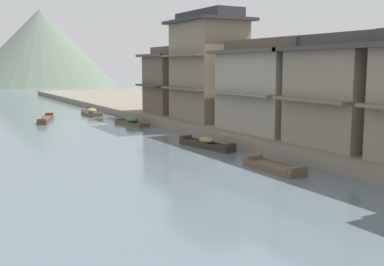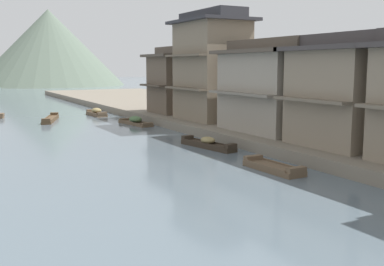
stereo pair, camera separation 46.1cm
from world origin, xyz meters
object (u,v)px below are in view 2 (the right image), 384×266
(house_waterfront_tall, at_px, (356,91))
(house_waterfront_end, at_px, (182,80))
(house_waterfront_narrow, at_px, (276,87))
(boat_midriver_drifting, at_px, (208,144))
(boat_upstream_distant, at_px, (96,113))
(boat_moored_second, at_px, (273,167))
(house_waterfront_far, at_px, (211,67))
(boat_midriver_upstream, at_px, (135,122))
(boat_moored_far, at_px, (50,119))

(house_waterfront_tall, distance_m, house_waterfront_end, 20.96)
(house_waterfront_tall, distance_m, house_waterfront_narrow, 6.61)
(boat_midriver_drifting, xyz_separation_m, boat_upstream_distant, (-0.66, 21.71, 0.06))
(house_waterfront_tall, bearing_deg, house_waterfront_end, 90.73)
(boat_moored_second, bearing_deg, house_waterfront_far, 70.54)
(boat_moored_second, height_order, boat_upstream_distant, boat_upstream_distant)
(boat_midriver_upstream, relative_size, house_waterfront_narrow, 0.59)
(boat_moored_far, height_order, house_waterfront_tall, house_waterfront_tall)
(boat_moored_far, bearing_deg, boat_midriver_upstream, -45.51)
(boat_moored_far, bearing_deg, boat_upstream_distant, 26.96)
(boat_midriver_upstream, bearing_deg, boat_moored_far, 134.49)
(boat_upstream_distant, bearing_deg, house_waterfront_far, -66.81)
(boat_midriver_drifting, height_order, boat_midriver_upstream, boat_midriver_upstream)
(boat_midriver_upstream, height_order, house_waterfront_tall, house_waterfront_tall)
(boat_upstream_distant, distance_m, house_waterfront_tall, 28.75)
(boat_midriver_upstream, xyz_separation_m, house_waterfront_far, (4.83, -4.67, 4.70))
(boat_midriver_drifting, relative_size, house_waterfront_narrow, 0.60)
(boat_midriver_upstream, xyz_separation_m, house_waterfront_tall, (5.75, -19.09, 3.40))
(house_waterfront_narrow, bearing_deg, boat_upstream_distant, 106.39)
(boat_moored_far, distance_m, house_waterfront_narrow, 22.04)
(house_waterfront_narrow, bearing_deg, boat_moored_far, 121.36)
(house_waterfront_far, xyz_separation_m, house_waterfront_end, (0.65, 6.55, -1.29))
(boat_moored_far, distance_m, house_waterfront_end, 12.71)
(house_waterfront_far, bearing_deg, boat_moored_far, 135.15)
(boat_moored_second, relative_size, boat_midriver_upstream, 0.80)
(boat_moored_far, bearing_deg, boat_moored_second, -78.40)
(boat_upstream_distant, distance_m, house_waterfront_narrow, 22.32)
(boat_midriver_drifting, bearing_deg, boat_moored_second, -93.08)
(house_waterfront_end, bearing_deg, boat_moored_far, 159.81)
(boat_midriver_drifting, height_order, house_waterfront_far, house_waterfront_far)
(boat_upstream_distant, height_order, house_waterfront_narrow, house_waterfront_narrow)
(house_waterfront_far, bearing_deg, boat_moored_second, -109.46)
(boat_midriver_drifting, distance_m, boat_upstream_distant, 21.72)
(boat_moored_far, xyz_separation_m, boat_upstream_distant, (5.10, 2.59, 0.13))
(house_waterfront_far, bearing_deg, boat_midriver_upstream, 135.98)
(boat_moored_far, xyz_separation_m, house_waterfront_far, (10.82, -10.76, 4.79))
(boat_moored_far, bearing_deg, house_waterfront_end, -20.19)
(boat_midriver_drifting, height_order, boat_upstream_distant, boat_upstream_distant)
(boat_moored_second, bearing_deg, boat_moored_far, 101.60)
(boat_upstream_distant, relative_size, house_waterfront_tall, 0.53)
(boat_moored_second, height_order, boat_moored_far, boat_moored_far)
(house_waterfront_narrow, bearing_deg, house_waterfront_far, 93.72)
(house_waterfront_end, bearing_deg, boat_midriver_upstream, -161.11)
(boat_midriver_upstream, distance_m, house_waterfront_tall, 20.22)
(boat_midriver_upstream, bearing_deg, house_waterfront_narrow, -66.84)
(house_waterfront_end, bearing_deg, boat_upstream_distant, 133.09)
(house_waterfront_narrow, height_order, house_waterfront_far, house_waterfront_far)
(house_waterfront_tall, relative_size, house_waterfront_end, 1.08)
(house_waterfront_narrow, xyz_separation_m, house_waterfront_far, (-0.51, 7.82, 1.31))
(boat_moored_second, xyz_separation_m, boat_midriver_drifting, (0.38, 7.05, 0.08))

